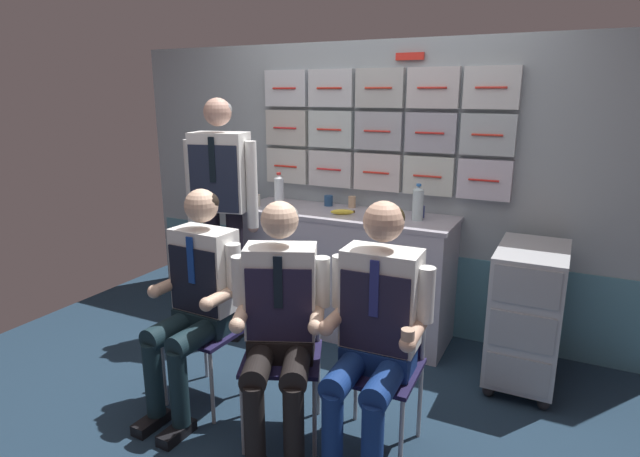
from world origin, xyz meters
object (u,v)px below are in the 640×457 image
object	(u,v)px
service_trolley	(527,312)
folding_chair_center	(284,335)
crew_member_left	(196,292)
crew_member_center	(279,317)
paper_cup_tan	(256,200)
crew_member_standing	(221,197)
folding_chair_right	(384,346)
water_bottle_short	(418,203)
crew_member_right	(375,324)
snack_banana	(342,212)
folding_chair_left	(216,311)

from	to	relation	value
service_trolley	folding_chair_center	bearing A→B (deg)	-137.14
crew_member_left	crew_member_center	xyz separation A→B (m)	(0.59, -0.08, -0.00)
folding_chair_center	paper_cup_tan	size ratio (longest dim) A/B	9.60
crew_member_standing	folding_chair_right	bearing A→B (deg)	-24.03
service_trolley	water_bottle_short	xyz separation A→B (m)	(-0.77, 0.19, 0.58)
service_trolley	crew_member_standing	xyz separation A→B (m)	(-2.09, -0.26, 0.58)
crew_member_right	water_bottle_short	distance (m)	1.33
crew_member_left	crew_member_standing	xyz separation A→B (m)	(-0.44, 0.85, 0.35)
water_bottle_short	snack_banana	xyz separation A→B (m)	(-0.53, -0.08, -0.10)
folding_chair_left	crew_member_left	distance (m)	0.24
folding_chair_center	snack_banana	bearing A→B (deg)	98.72
service_trolley	crew_member_right	distance (m)	1.26
service_trolley	snack_banana	size ratio (longest dim) A/B	5.12
folding_chair_right	crew_member_right	size ratio (longest dim) A/B	0.66
service_trolley	crew_member_standing	bearing A→B (deg)	-172.81
folding_chair_left	snack_banana	world-z (taller)	snack_banana
folding_chair_center	crew_member_right	size ratio (longest dim) A/B	0.66
folding_chair_left	folding_chair_right	bearing A→B (deg)	1.18
service_trolley	crew_member_standing	size ratio (longest dim) A/B	0.50
crew_member_right	crew_member_standing	xyz separation A→B (m)	(-1.49, 0.82, 0.33)
folding_chair_right	snack_banana	size ratio (longest dim) A/B	4.98
folding_chair_center	crew_member_standing	size ratio (longest dim) A/B	0.49
folding_chair_right	water_bottle_short	world-z (taller)	water_bottle_short
crew_member_right	folding_chair_right	bearing A→B (deg)	92.21
water_bottle_short	paper_cup_tan	distance (m)	1.26
crew_member_left	paper_cup_tan	xyz separation A→B (m)	(-0.37, 1.18, 0.27)
service_trolley	folding_chair_left	distance (m)	1.90
folding_chair_center	crew_member_right	xyz separation A→B (m)	(0.53, -0.04, 0.19)
crew_member_standing	crew_member_left	bearing A→B (deg)	-62.63
service_trolley	crew_member_standing	world-z (taller)	crew_member_standing
water_bottle_short	paper_cup_tan	size ratio (longest dim) A/B	2.84
crew_member_center	folding_chair_right	size ratio (longest dim) A/B	1.49
folding_chair_left	snack_banana	distance (m)	1.19
paper_cup_tan	snack_banana	size ratio (longest dim) A/B	0.52
crew_member_center	folding_chair_right	world-z (taller)	crew_member_center
service_trolley	folding_chair_left	bearing A→B (deg)	-150.05
crew_member_left	snack_banana	distance (m)	1.29
crew_member_center	crew_member_right	xyz separation A→B (m)	(0.46, 0.11, 0.02)
folding_chair_left	water_bottle_short	distance (m)	1.52
folding_chair_left	folding_chair_center	size ratio (longest dim) A/B	1.00
service_trolley	crew_member_left	world-z (taller)	crew_member_left
service_trolley	paper_cup_tan	distance (m)	2.09
folding_chair_left	crew_member_right	distance (m)	1.08
paper_cup_tan	crew_member_left	bearing A→B (deg)	-72.69
service_trolley	crew_member_right	xyz separation A→B (m)	(-0.60, -1.09, 0.25)
crew_member_right	paper_cup_tan	bearing A→B (deg)	140.87
water_bottle_short	crew_member_left	bearing A→B (deg)	-124.15
service_trolley	folding_chair_left	xyz separation A→B (m)	(-1.65, -0.95, 0.06)
snack_banana	folding_chair_right	bearing A→B (deg)	-55.91
folding_chair_center	crew_member_center	xyz separation A→B (m)	(0.06, -0.15, 0.17)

